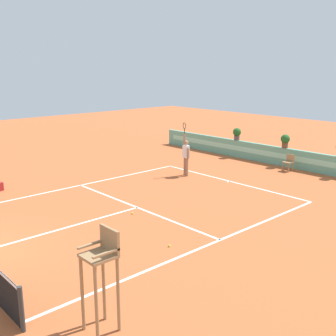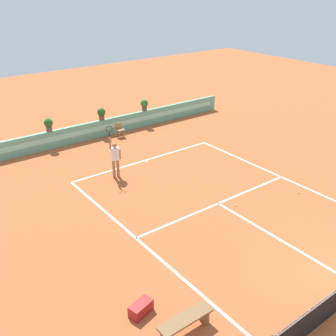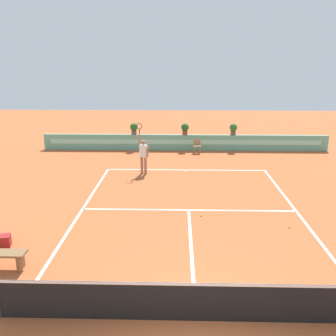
% 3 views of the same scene
% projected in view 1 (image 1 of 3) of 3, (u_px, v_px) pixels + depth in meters
% --- Properties ---
extents(ground_plane, '(60.00, 60.00, 0.00)m').
position_uv_depth(ground_plane, '(129.00, 210.00, 15.46)').
color(ground_plane, '#B2562D').
extents(court_lines, '(8.32, 11.94, 0.01)m').
position_uv_depth(court_lines, '(144.00, 206.00, 15.93)').
color(court_lines, white).
rests_on(court_lines, ground).
extents(back_wall_barrier, '(18.00, 0.21, 1.00)m').
position_uv_depth(back_wall_barrier, '(284.00, 157.00, 22.14)').
color(back_wall_barrier, '#60A88E').
rests_on(back_wall_barrier, ground).
extents(umpire_chair, '(0.60, 0.60, 2.14)m').
position_uv_depth(umpire_chair, '(102.00, 268.00, 8.14)').
color(umpire_chair, '#99754C').
rests_on(umpire_chair, ground).
extents(ball_kid_chair, '(0.44, 0.44, 0.85)m').
position_uv_depth(ball_kid_chair, '(289.00, 162.00, 21.14)').
color(ball_kid_chair, '#99754C').
rests_on(ball_kid_chair, ground).
extents(tennis_player, '(0.60, 0.32, 2.58)m').
position_uv_depth(tennis_player, '(186.00, 155.00, 20.12)').
color(tennis_player, '#9E7051').
rests_on(tennis_player, ground).
extents(tennis_ball_near_baseline, '(0.07, 0.07, 0.07)m').
position_uv_depth(tennis_ball_near_baseline, '(132.00, 213.00, 15.01)').
color(tennis_ball_near_baseline, '#CCE033').
rests_on(tennis_ball_near_baseline, ground).
extents(tennis_ball_mid_court, '(0.07, 0.07, 0.07)m').
position_uv_depth(tennis_ball_mid_court, '(169.00, 246.00, 12.28)').
color(tennis_ball_mid_court, '#CCE033').
rests_on(tennis_ball_mid_court, ground).
extents(potted_plant_left, '(0.48, 0.48, 0.72)m').
position_uv_depth(potted_plant_left, '(237.00, 133.00, 24.24)').
color(potted_plant_left, '#514C47').
rests_on(potted_plant_left, back_wall_barrier).
extents(potted_plant_centre, '(0.48, 0.48, 0.72)m').
position_uv_depth(potted_plant_centre, '(285.00, 140.00, 21.93)').
color(potted_plant_centre, brown).
rests_on(potted_plant_centre, back_wall_barrier).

